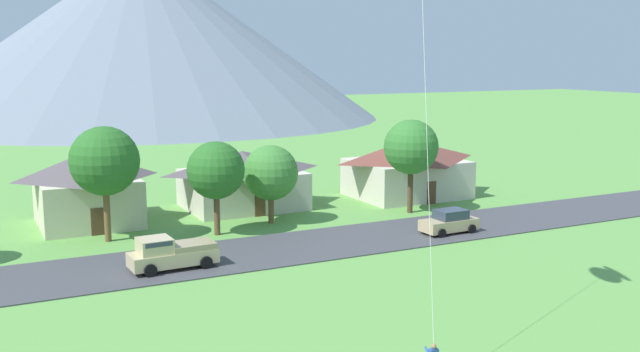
{
  "coord_description": "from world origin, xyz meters",
  "views": [
    {
      "loc": [
        -12.43,
        -11.0,
        12.7
      ],
      "look_at": [
        1.26,
        16.14,
        7.63
      ],
      "focal_mm": 40.48,
      "sensor_mm": 36.0,
      "label": 1
    }
  ],
  "objects_px": {
    "house_leftmost": "(407,167)",
    "pickup_truck_sand_west_side": "(171,253)",
    "tree_far_right": "(271,173)",
    "tree_left_of_center": "(105,161)",
    "parked_car_tan_mid_west": "(449,222)",
    "tree_center": "(411,147)",
    "tree_near_left": "(216,171)",
    "house_rightmost": "(87,187)",
    "house_left_center": "(243,178)"
  },
  "relations": [
    {
      "from": "tree_center",
      "to": "parked_car_tan_mid_west",
      "type": "xyz_separation_m",
      "value": [
        -1.44,
        -7.24,
        -4.54
      ]
    },
    {
      "from": "parked_car_tan_mid_west",
      "to": "house_rightmost",
      "type": "bearing_deg",
      "value": 146.96
    },
    {
      "from": "house_leftmost",
      "to": "tree_center",
      "type": "height_order",
      "value": "tree_center"
    },
    {
      "from": "tree_near_left",
      "to": "tree_left_of_center",
      "type": "height_order",
      "value": "tree_left_of_center"
    },
    {
      "from": "tree_left_of_center",
      "to": "tree_near_left",
      "type": "bearing_deg",
      "value": -12.44
    },
    {
      "from": "house_leftmost",
      "to": "house_rightmost",
      "type": "distance_m",
      "value": 27.92
    },
    {
      "from": "house_leftmost",
      "to": "pickup_truck_sand_west_side",
      "type": "distance_m",
      "value": 28.61
    },
    {
      "from": "house_rightmost",
      "to": "tree_left_of_center",
      "type": "height_order",
      "value": "tree_left_of_center"
    },
    {
      "from": "house_leftmost",
      "to": "tree_near_left",
      "type": "height_order",
      "value": "tree_near_left"
    },
    {
      "from": "tree_near_left",
      "to": "tree_center",
      "type": "height_order",
      "value": "tree_center"
    },
    {
      "from": "tree_near_left",
      "to": "tree_left_of_center",
      "type": "xyz_separation_m",
      "value": [
        -7.37,
        1.63,
        0.94
      ]
    },
    {
      "from": "tree_far_right",
      "to": "house_left_center",
      "type": "bearing_deg",
      "value": 88.99
    },
    {
      "from": "parked_car_tan_mid_west",
      "to": "tree_near_left",
      "type": "bearing_deg",
      "value": 154.39
    },
    {
      "from": "house_left_center",
      "to": "house_rightmost",
      "type": "relative_size",
      "value": 1.19
    },
    {
      "from": "tree_near_left",
      "to": "tree_far_right",
      "type": "distance_m",
      "value": 5.23
    },
    {
      "from": "house_leftmost",
      "to": "tree_center",
      "type": "xyz_separation_m",
      "value": [
        -3.61,
        -5.96,
        2.71
      ]
    },
    {
      "from": "tree_left_of_center",
      "to": "pickup_truck_sand_west_side",
      "type": "height_order",
      "value": "tree_left_of_center"
    },
    {
      "from": "parked_car_tan_mid_west",
      "to": "pickup_truck_sand_west_side",
      "type": "relative_size",
      "value": 0.8
    },
    {
      "from": "house_leftmost",
      "to": "parked_car_tan_mid_west",
      "type": "relative_size",
      "value": 2.44
    },
    {
      "from": "house_rightmost",
      "to": "pickup_truck_sand_west_side",
      "type": "xyz_separation_m",
      "value": [
        2.42,
        -14.63,
        -1.82
      ]
    },
    {
      "from": "house_leftmost",
      "to": "pickup_truck_sand_west_side",
      "type": "xyz_separation_m",
      "value": [
        -25.45,
        -12.98,
        -1.64
      ]
    },
    {
      "from": "tree_left_of_center",
      "to": "house_leftmost",
      "type": "bearing_deg",
      "value": 8.93
    },
    {
      "from": "house_rightmost",
      "to": "house_left_center",
      "type": "bearing_deg",
      "value": 2.04
    },
    {
      "from": "tree_center",
      "to": "tree_far_right",
      "type": "height_order",
      "value": "tree_center"
    },
    {
      "from": "tree_left_of_center",
      "to": "tree_center",
      "type": "xyz_separation_m",
      "value": [
        23.92,
        -1.63,
        -0.21
      ]
    },
    {
      "from": "house_rightmost",
      "to": "pickup_truck_sand_west_side",
      "type": "distance_m",
      "value": 14.94
    },
    {
      "from": "house_left_center",
      "to": "tree_near_left",
      "type": "xyz_separation_m",
      "value": [
        -5.02,
        -8.05,
        2.17
      ]
    },
    {
      "from": "tree_near_left",
      "to": "tree_left_of_center",
      "type": "bearing_deg",
      "value": 167.56
    },
    {
      "from": "tree_far_right",
      "to": "pickup_truck_sand_west_side",
      "type": "height_order",
      "value": "tree_far_right"
    },
    {
      "from": "tree_center",
      "to": "pickup_truck_sand_west_side",
      "type": "distance_m",
      "value": 23.35
    },
    {
      "from": "parked_car_tan_mid_west",
      "to": "tree_left_of_center",
      "type": "bearing_deg",
      "value": 158.47
    },
    {
      "from": "house_rightmost",
      "to": "tree_left_of_center",
      "type": "distance_m",
      "value": 6.58
    },
    {
      "from": "pickup_truck_sand_west_side",
      "to": "house_rightmost",
      "type": "bearing_deg",
      "value": 99.4
    },
    {
      "from": "tree_near_left",
      "to": "tree_center",
      "type": "xyz_separation_m",
      "value": [
        16.55,
        -0.01,
        0.73
      ]
    },
    {
      "from": "tree_far_right",
      "to": "tree_left_of_center",
      "type": "bearing_deg",
      "value": -179.88
    },
    {
      "from": "house_left_center",
      "to": "tree_center",
      "type": "height_order",
      "value": "tree_center"
    },
    {
      "from": "tree_near_left",
      "to": "tree_center",
      "type": "distance_m",
      "value": 16.57
    },
    {
      "from": "tree_near_left",
      "to": "tree_far_right",
      "type": "relative_size",
      "value": 1.12
    },
    {
      "from": "house_left_center",
      "to": "parked_car_tan_mid_west",
      "type": "relative_size",
      "value": 2.37
    },
    {
      "from": "tree_center",
      "to": "pickup_truck_sand_west_side",
      "type": "height_order",
      "value": "tree_center"
    },
    {
      "from": "tree_near_left",
      "to": "parked_car_tan_mid_west",
      "type": "xyz_separation_m",
      "value": [
        15.12,
        -7.25,
        -3.81
      ]
    },
    {
      "from": "pickup_truck_sand_west_side",
      "to": "tree_center",
      "type": "bearing_deg",
      "value": 17.81
    },
    {
      "from": "house_leftmost",
      "to": "house_left_center",
      "type": "height_order",
      "value": "house_leftmost"
    },
    {
      "from": "house_rightmost",
      "to": "tree_near_left",
      "type": "bearing_deg",
      "value": -44.59
    },
    {
      "from": "tree_left_of_center",
      "to": "tree_center",
      "type": "distance_m",
      "value": 23.98
    },
    {
      "from": "tree_near_left",
      "to": "parked_car_tan_mid_west",
      "type": "bearing_deg",
      "value": -25.61
    },
    {
      "from": "house_left_center",
      "to": "parked_car_tan_mid_west",
      "type": "bearing_deg",
      "value": -56.57
    },
    {
      "from": "house_left_center",
      "to": "tree_near_left",
      "type": "bearing_deg",
      "value": -121.92
    },
    {
      "from": "tree_center",
      "to": "tree_near_left",
      "type": "bearing_deg",
      "value": 179.97
    },
    {
      "from": "tree_near_left",
      "to": "pickup_truck_sand_west_side",
      "type": "distance_m",
      "value": 9.51
    }
  ]
}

